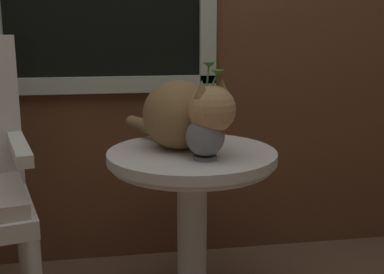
# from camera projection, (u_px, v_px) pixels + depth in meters

# --- Properties ---
(wicker_side_table) EXTENTS (0.60, 0.60, 0.63)m
(wicker_side_table) POSITION_uv_depth(u_px,v_px,m) (192.00, 204.00, 1.76)
(wicker_side_table) COLOR silver
(wicker_side_table) RESTS_ON ground_plane
(cat) EXTENTS (0.35, 0.52, 0.26)m
(cat) POSITION_uv_depth(u_px,v_px,m) (183.00, 114.00, 1.70)
(cat) COLOR olive
(cat) RESTS_ON wicker_side_table
(pewter_vase_with_ivy) EXTENTS (0.13, 0.13, 0.31)m
(pewter_vase_with_ivy) POSITION_uv_depth(u_px,v_px,m) (205.00, 131.00, 1.58)
(pewter_vase_with_ivy) COLOR slate
(pewter_vase_with_ivy) RESTS_ON wicker_side_table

